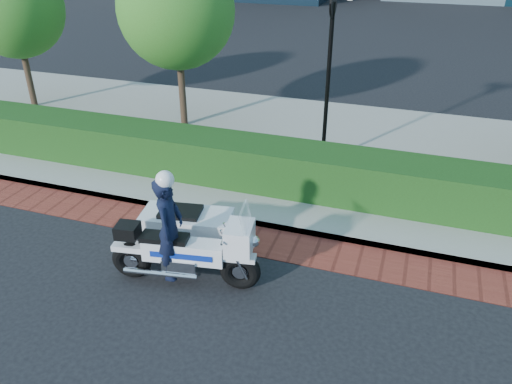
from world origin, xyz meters
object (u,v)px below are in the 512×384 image
(tree_a, at_px, (14,8))
(tree_b, at_px, (176,10))
(police_motorcycle, at_px, (184,234))
(lamppost, at_px, (330,50))

(tree_a, bearing_deg, tree_b, 0.00)
(tree_b, relative_size, police_motorcycle, 1.86)
(lamppost, relative_size, tree_a, 0.92)
(police_motorcycle, bearing_deg, lamppost, 64.33)
(tree_b, height_order, police_motorcycle, tree_b)
(tree_a, relative_size, tree_b, 0.94)
(tree_b, bearing_deg, police_motorcycle, -63.89)
(lamppost, bearing_deg, tree_a, 172.59)
(lamppost, xyz_separation_m, tree_a, (-10.00, 1.30, 0.26))
(tree_a, xyz_separation_m, police_motorcycle, (8.56, -6.24, -2.49))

